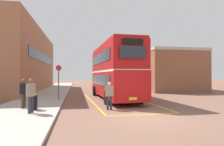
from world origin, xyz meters
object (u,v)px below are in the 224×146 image
(pedestrian_waiting_near, at_px, (24,91))
(bus_stop_sign, at_px, (59,79))
(single_deck_bus, at_px, (111,78))
(double_decker_bus, at_px, (114,71))
(litter_bin, at_px, (33,102))
(pedestrian_boarding, at_px, (109,94))
(pedestrian_waiting_far, at_px, (31,93))

(pedestrian_waiting_near, xyz_separation_m, bus_stop_sign, (1.73, 3.70, 0.64))
(single_deck_bus, bearing_deg, bus_stop_sign, -111.89)
(double_decker_bus, bearing_deg, litter_bin, -135.73)
(pedestrian_boarding, bearing_deg, litter_bin, -179.53)
(double_decker_bus, xyz_separation_m, pedestrian_waiting_far, (-5.63, -6.77, -1.31))
(single_deck_bus, relative_size, pedestrian_waiting_near, 5.71)
(double_decker_bus, distance_m, pedestrian_waiting_far, 8.90)
(double_decker_bus, relative_size, pedestrian_boarding, 6.40)
(double_decker_bus, xyz_separation_m, litter_bin, (-5.76, -5.62, -1.92))
(pedestrian_boarding, bearing_deg, pedestrian_waiting_near, 173.29)
(pedestrian_waiting_far, distance_m, bus_stop_sign, 5.61)
(pedestrian_boarding, bearing_deg, double_decker_bus, 76.88)
(single_deck_bus, xyz_separation_m, pedestrian_boarding, (-3.91, -22.46, -0.65))
(single_deck_bus, distance_m, pedestrian_waiting_far, 25.05)
(single_deck_bus, height_order, litter_bin, single_deck_bus)
(litter_bin, bearing_deg, double_decker_bus, 44.27)
(pedestrian_waiting_near, bearing_deg, single_deck_bus, 67.58)
(double_decker_bus, height_order, pedestrian_waiting_near, double_decker_bus)
(single_deck_bus, height_order, bus_stop_sign, single_deck_bus)
(pedestrian_waiting_far, bearing_deg, litter_bin, 96.54)
(single_deck_bus, height_order, pedestrian_waiting_far, single_deck_bus)
(litter_bin, relative_size, bus_stop_sign, 0.32)
(pedestrian_boarding, distance_m, litter_bin, 4.48)
(single_deck_bus, height_order, pedestrian_boarding, single_deck_bus)
(pedestrian_boarding, bearing_deg, pedestrian_waiting_far, -164.65)
(pedestrian_waiting_near, distance_m, pedestrian_waiting_far, 1.96)
(pedestrian_waiting_far, height_order, litter_bin, pedestrian_waiting_far)
(double_decker_bus, distance_m, single_deck_bus, 17.10)
(bus_stop_sign, bearing_deg, pedestrian_boarding, -51.81)
(litter_bin, distance_m, bus_stop_sign, 4.64)
(litter_bin, bearing_deg, pedestrian_boarding, 0.47)
(single_deck_bus, xyz_separation_m, bus_stop_sign, (-7.29, -18.16, 0.17))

